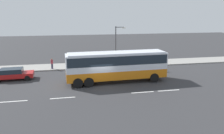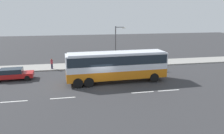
{
  "view_description": "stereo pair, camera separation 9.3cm",
  "coord_description": "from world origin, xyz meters",
  "views": [
    {
      "loc": [
        -3.39,
        -23.48,
        8.0
      ],
      "look_at": [
        1.45,
        1.21,
        1.79
      ],
      "focal_mm": 35.19,
      "sensor_mm": 36.0,
      "label": 1
    },
    {
      "loc": [
        -3.48,
        -23.46,
        8.0
      ],
      "look_at": [
        1.45,
        1.21,
        1.79
      ],
      "focal_mm": 35.19,
      "sensor_mm": 36.0,
      "label": 2
    }
  ],
  "objects": [
    {
      "name": "ground_plane",
      "position": [
        0.0,
        0.0,
        0.0
      ],
      "size": [
        120.0,
        120.0,
        0.0
      ],
      "primitive_type": "plane",
      "color": "#333335"
    },
    {
      "name": "car_red_compact",
      "position": [
        -10.34,
        4.25,
        0.76
      ],
      "size": [
        4.74,
        2.14,
        1.43
      ],
      "rotation": [
        0.0,
        0.0,
        0.04
      ],
      "color": "#B21919",
      "rests_on": "ground_plane"
    },
    {
      "name": "pedestrian_near_curb",
      "position": [
        -5.97,
        8.39,
        1.01
      ],
      "size": [
        0.32,
        0.32,
        1.52
      ],
      "rotation": [
        0.0,
        0.0,
        4.17
      ],
      "color": "#38334C",
      "rests_on": "sidewalk_curb"
    },
    {
      "name": "lane_centreline",
      "position": [
        -0.18,
        -3.03,
        0.0
      ],
      "size": [
        33.69,
        0.16,
        0.01
      ],
      "color": "white",
      "rests_on": "ground_plane"
    },
    {
      "name": "street_lamp",
      "position": [
        3.54,
        8.21,
        3.62
      ],
      "size": [
        1.56,
        0.24,
        5.98
      ],
      "color": "#47474C",
      "rests_on": "sidewalk_curb"
    },
    {
      "name": "pedestrian_at_crossing",
      "position": [
        2.59,
        9.01,
        1.18
      ],
      "size": [
        0.32,
        0.32,
        1.77
      ],
      "rotation": [
        0.0,
        0.0,
        3.74
      ],
      "color": "#38334C",
      "rests_on": "sidewalk_curb"
    },
    {
      "name": "coach_bus",
      "position": [
        1.97,
        0.99,
        2.22
      ],
      "size": [
        11.84,
        3.01,
        3.59
      ],
      "rotation": [
        0.0,
        0.0,
        0.04
      ],
      "color": "orange",
      "rests_on": "ground_plane"
    },
    {
      "name": "sidewalk_curb",
      "position": [
        0.0,
        9.74,
        0.07
      ],
      "size": [
        80.0,
        4.0,
        0.15
      ],
      "primitive_type": "cube",
      "color": "gray",
      "rests_on": "ground_plane"
    }
  ]
}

